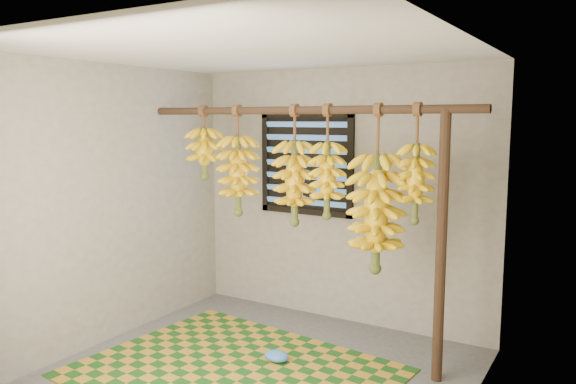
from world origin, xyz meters
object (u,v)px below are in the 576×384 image
Objects in this scene: woven_mat at (233,373)px; banana_bunch_b at (238,175)px; banana_bunch_c at (295,183)px; banana_bunch_f at (416,183)px; plastic_bag at (277,356)px; banana_bunch_e at (376,213)px; banana_bunch_a at (204,153)px; banana_bunch_d at (327,180)px; support_post at (441,249)px.

woven_mat is 1.65m from banana_bunch_b.
banana_bunch_b is 0.97× the size of banana_bunch_c.
banana_bunch_f is at bearing 0.00° from banana_bunch_c.
plastic_bag is 0.16× the size of banana_bunch_e.
banana_bunch_c and banana_bunch_e have the same top height.
banana_bunch_b is (0.37, 0.00, -0.18)m from banana_bunch_a.
banana_bunch_a reaches higher than plastic_bag.
banana_bunch_e is (0.68, 0.36, 1.16)m from plastic_bag.
banana_bunch_d is at bearing 0.00° from banana_bunch_b.
banana_bunch_e is at bearing 0.00° from banana_bunch_c.
woven_mat is 10.75× the size of plastic_bag.
support_post is at bearing 0.00° from banana_bunch_a.
banana_bunch_c is 0.77× the size of banana_bunch_e.
plastic_bag is 0.23× the size of banana_bunch_d.
banana_bunch_a is at bearing 180.00° from banana_bunch_d.
banana_bunch_e is (0.42, 0.00, -0.23)m from banana_bunch_d.
banana_bunch_f reaches higher than woven_mat.
banana_bunch_f is (1.02, 0.00, 0.06)m from banana_bunch_c.
banana_bunch_e is 0.39m from banana_bunch_f.
banana_bunch_b is at bearing 149.98° from plastic_bag.
banana_bunch_a and banana_bunch_c have the same top height.
banana_bunch_b is 0.57m from banana_bunch_c.
woven_mat is 2.49× the size of banana_bunch_d.
banana_bunch_c is (0.57, -0.00, -0.03)m from banana_bunch_b.
woven_mat is 1.57m from banana_bunch_c.
plastic_bag is at bearing -30.02° from banana_bunch_b.
banana_bunch_d is 0.72m from banana_bunch_f.
banana_bunch_e reaches higher than support_post.
support_post is 0.51m from banana_bunch_f.
banana_bunch_a is 1.97m from banana_bunch_f.
banana_bunch_d is at bearing 180.00° from support_post.
banana_bunch_a is 0.69× the size of banana_bunch_b.
plastic_bag is 0.24× the size of banana_bunch_f.
banana_bunch_a reaches higher than woven_mat.
woven_mat is 1.76× the size of banana_bunch_e.
plastic_bag is at bearing -163.28° from support_post.
banana_bunch_f is (-0.20, 0.00, 0.47)m from support_post.
support_post is 1.83m from woven_mat.
support_post is 1.85m from banana_bunch_b.
banana_bunch_e reaches higher than plastic_bag.
banana_bunch_f reaches higher than support_post.
support_post is 2.20× the size of banana_bunch_d.
banana_bunch_b is (-1.80, 0.00, 0.44)m from support_post.
plastic_bag is 1.76m from banana_bunch_f.
woven_mat is (-1.37, -0.69, -0.99)m from support_post.
banana_bunch_e is (-0.50, 0.00, 0.21)m from support_post.
banana_bunch_d is (-0.93, 0.00, 0.45)m from support_post.
banana_bunch_b is at bearing 180.00° from support_post.
banana_bunch_d reaches higher than woven_mat.
support_post is at bearing -0.00° from banana_bunch_f.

